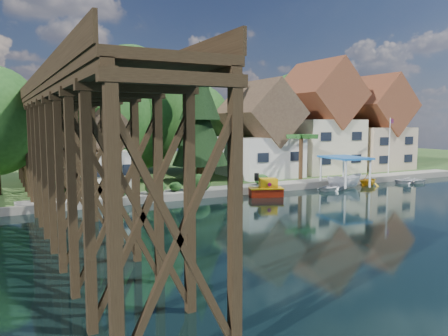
{
  "coord_description": "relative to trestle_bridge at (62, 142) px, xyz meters",
  "views": [
    {
      "loc": [
        -20.23,
        -26.5,
        6.69
      ],
      "look_at": [
        -2.96,
        6.0,
        2.82
      ],
      "focal_mm": 35.0,
      "sensor_mm": 36.0,
      "label": 1
    }
  ],
  "objects": [
    {
      "name": "ground",
      "position": [
        16.0,
        -5.17,
        -5.35
      ],
      "size": [
        140.0,
        140.0,
        0.0
      ],
      "primitive_type": "plane",
      "color": "black",
      "rests_on": "ground"
    },
    {
      "name": "bank",
      "position": [
        16.0,
        28.83,
        -5.1
      ],
      "size": [
        140.0,
        52.0,
        0.5
      ],
      "primitive_type": "cube",
      "color": "#2E5421",
      "rests_on": "ground"
    },
    {
      "name": "seawall",
      "position": [
        20.0,
        2.83,
        -5.04
      ],
      "size": [
        60.0,
        0.4,
        0.62
      ],
      "primitive_type": "cube",
      "color": "slate",
      "rests_on": "ground"
    },
    {
      "name": "promenade",
      "position": [
        22.0,
        4.13,
        -4.82
      ],
      "size": [
        50.0,
        2.6,
        0.06
      ],
      "primitive_type": "cube",
      "color": "gray",
      "rests_on": "bank"
    },
    {
      "name": "trestle_bridge",
      "position": [
        0.0,
        0.0,
        0.0
      ],
      "size": [
        4.12,
        44.18,
        9.3
      ],
      "color": "black",
      "rests_on": "ground"
    },
    {
      "name": "house_left",
      "position": [
        23.0,
        10.83,
        -0.21
      ],
      "size": [
        7.64,
        8.64,
        11.02
      ],
      "color": "silver",
      "rests_on": "bank"
    },
    {
      "name": "house_center",
      "position": [
        32.0,
        11.33,
        1.07
      ],
      "size": [
        8.65,
        9.18,
        13.89
      ],
      "color": "beige",
      "rests_on": "bank"
    },
    {
      "name": "house_right",
      "position": [
        41.0,
        10.83,
        0.43
      ],
      "size": [
        8.15,
        8.64,
        12.45
      ],
      "color": "tan",
      "rests_on": "bank"
    },
    {
      "name": "shed",
      "position": [
        5.0,
        9.33,
        -1.52
      ],
      "size": [
        5.09,
        5.4,
        7.85
      ],
      "color": "silver",
      "rests_on": "bank"
    },
    {
      "name": "bg_trees",
      "position": [
        17.0,
        16.08,
        1.94
      ],
      "size": [
        49.9,
        13.3,
        10.57
      ],
      "color": "#382314",
      "rests_on": "bank"
    },
    {
      "name": "shrubs",
      "position": [
        11.4,
        4.09,
        -4.12
      ],
      "size": [
        15.76,
        2.47,
        1.7
      ],
      "color": "#1A3F16",
      "rests_on": "bank"
    },
    {
      "name": "conifer",
      "position": [
        14.86,
        9.53,
        2.1
      ],
      "size": [
        5.86,
        5.86,
        14.44
      ],
      "color": "#382314",
      "rests_on": "bank"
    },
    {
      "name": "palm_tree",
      "position": [
        25.26,
        6.04,
        -0.34
      ],
      "size": [
        4.79,
        4.79,
        5.17
      ],
      "color": "#382314",
      "rests_on": "bank"
    },
    {
      "name": "flagpole",
      "position": [
        37.78,
        5.08,
        -0.74
      ],
      "size": [
        1.0,
        0.41,
        6.71
      ],
      "color": "white",
      "rests_on": "bank"
    },
    {
      "name": "tugboat",
      "position": [
        17.47,
        0.99,
        -4.7
      ],
      "size": [
        3.4,
        2.62,
        2.18
      ],
      "color": "red",
      "rests_on": "ground"
    },
    {
      "name": "boat_white_a",
      "position": [
        25.5,
        1.0,
        -5.0
      ],
      "size": [
        3.75,
        2.94,
        0.71
      ],
      "primitive_type": "imported",
      "rotation": [
        0.0,
        0.0,
        1.73
      ],
      "color": "silver",
      "rests_on": "ground"
    },
    {
      "name": "boat_canopy",
      "position": [
        27.23,
        1.42,
        -3.97
      ],
      "size": [
        4.22,
        5.44,
        3.22
      ],
      "color": "silver",
      "rests_on": "ground"
    },
    {
      "name": "boat_yellow",
      "position": [
        30.81,
        1.64,
        -4.65
      ],
      "size": [
        2.93,
        2.61,
        1.4
      ],
      "primitive_type": "imported",
      "rotation": [
        0.0,
        0.0,
        1.69
      ],
      "color": "yellow",
      "rests_on": "ground"
    },
    {
      "name": "boat_white_b",
      "position": [
        36.48,
        0.73,
        -4.98
      ],
      "size": [
        4.18,
        3.52,
        0.74
      ],
      "primitive_type": "imported",
      "rotation": [
        0.0,
        0.0,
        1.26
      ],
      "color": "silver",
      "rests_on": "ground"
    }
  ]
}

